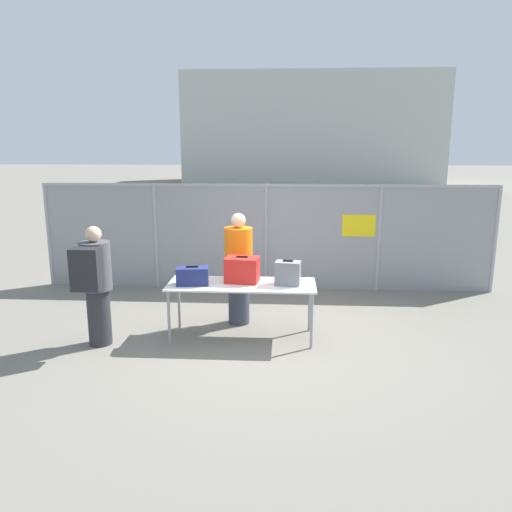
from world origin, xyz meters
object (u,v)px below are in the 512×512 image
suitcase_navy (192,276)px  utility_trailer (377,252)px  suitcase_grey (288,273)px  security_worker_near (239,267)px  inspection_table (242,288)px  suitcase_red (242,270)px  traveler_hooded (95,282)px

suitcase_navy → utility_trailer: 5.23m
suitcase_navy → suitcase_grey: (1.30, 0.07, 0.04)m
suitcase_grey → security_worker_near: 0.96m
inspection_table → suitcase_grey: (0.63, -0.01, 0.22)m
suitcase_navy → suitcase_grey: bearing=3.3°
inspection_table → suitcase_grey: suitcase_grey is taller
suitcase_grey → suitcase_red: bearing=170.7°
suitcase_navy → suitcase_red: 0.69m
inspection_table → utility_trailer: inspection_table is taller
traveler_hooded → utility_trailer: bearing=52.5°
traveler_hooded → utility_trailer: (4.48, 4.38, -0.49)m
inspection_table → security_worker_near: (-0.10, 0.60, 0.14)m
suitcase_navy → utility_trailer: bearing=51.6°
inspection_table → suitcase_grey: bearing=-1.2°
suitcase_red → security_worker_near: security_worker_near is taller
suitcase_navy → traveler_hooded: traveler_hooded is taller
suitcase_navy → suitcase_grey: size_ratio=1.26×
suitcase_grey → security_worker_near: size_ratio=0.21×
suitcase_red → suitcase_grey: (0.63, -0.10, -0.01)m
suitcase_grey → security_worker_near: bearing=140.1°
suitcase_grey → traveler_hooded: traveler_hooded is taller
traveler_hooded → security_worker_near: (1.81, 0.99, -0.02)m
inspection_table → suitcase_navy: suitcase_navy is taller
utility_trailer → suitcase_grey: bearing=-115.8°
suitcase_red → suitcase_grey: bearing=-9.3°
suitcase_red → utility_trailer: bearing=56.6°
traveler_hooded → security_worker_near: security_worker_near is taller
inspection_table → traveler_hooded: bearing=-168.3°
security_worker_near → utility_trailer: security_worker_near is taller
suitcase_grey → suitcase_navy: bearing=-176.7°
suitcase_navy → security_worker_near: 0.89m
inspection_table → security_worker_near: size_ratio=1.20×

